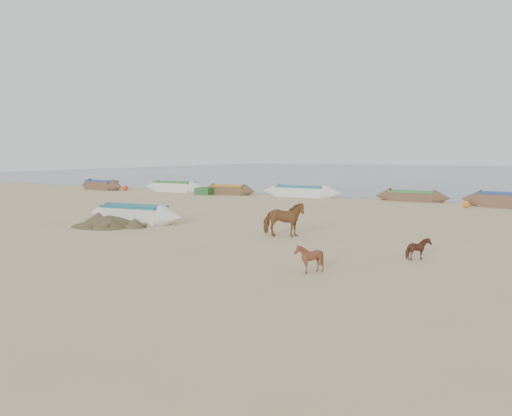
{
  "coord_description": "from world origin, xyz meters",
  "views": [
    {
      "loc": [
        11.03,
        -15.26,
        3.41
      ],
      "look_at": [
        0.0,
        4.0,
        1.0
      ],
      "focal_mm": 35.0,
      "sensor_mm": 36.0,
      "label": 1
    }
  ],
  "objects_px": {
    "cow_adult": "(283,219)",
    "near_canoe": "(134,214)",
    "calf_front": "(309,258)",
    "calf_right": "(419,249)"
  },
  "relations": [
    {
      "from": "cow_adult",
      "to": "near_canoe",
      "type": "distance_m",
      "value": 8.41
    },
    {
      "from": "calf_front",
      "to": "calf_right",
      "type": "relative_size",
      "value": 1.2
    },
    {
      "from": "calf_front",
      "to": "cow_adult",
      "type": "bearing_deg",
      "value": -161.83
    },
    {
      "from": "cow_adult",
      "to": "near_canoe",
      "type": "height_order",
      "value": "cow_adult"
    },
    {
      "from": "cow_adult",
      "to": "near_canoe",
      "type": "relative_size",
      "value": 0.31
    },
    {
      "from": "near_canoe",
      "to": "calf_right",
      "type": "bearing_deg",
      "value": -14.53
    },
    {
      "from": "cow_adult",
      "to": "calf_right",
      "type": "height_order",
      "value": "cow_adult"
    },
    {
      "from": "cow_adult",
      "to": "near_canoe",
      "type": "bearing_deg",
      "value": 66.47
    },
    {
      "from": "calf_right",
      "to": "calf_front",
      "type": "bearing_deg",
      "value": 156.87
    },
    {
      "from": "cow_adult",
      "to": "near_canoe",
      "type": "xyz_separation_m",
      "value": [
        -8.4,
        0.15,
        -0.29
      ]
    }
  ]
}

